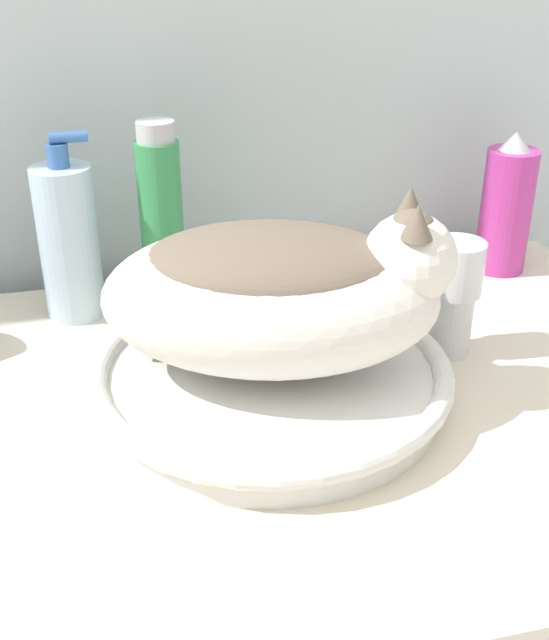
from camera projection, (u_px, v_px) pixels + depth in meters
sink_basin at (271, 377)px, 0.76m from camera, size 0.34×0.34×0.04m
cat at (279, 289)px, 0.72m from camera, size 0.34×0.32×0.16m
faucet at (447, 290)px, 0.81m from camera, size 0.13×0.06×0.14m
spray_bottle_trigger at (506, 208)px, 1.00m from camera, size 0.06×0.06×0.18m
soap_pump_bottle at (69, 241)px, 0.88m from camera, size 0.07×0.07×0.21m
shampoo_bottle_tall at (162, 220)px, 0.90m from camera, size 0.05×0.05×0.22m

